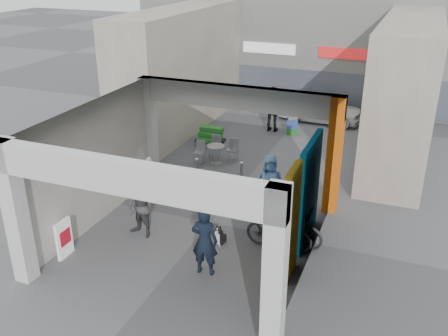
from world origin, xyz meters
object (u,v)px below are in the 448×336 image
at_px(man_elderly, 269,183).
at_px(white_van, 320,108).
at_px(man_with_dog, 205,241).
at_px(cafe_set, 216,153).
at_px(produce_stand, 211,139).
at_px(bicycle_rear, 279,231).
at_px(man_crates, 273,109).
at_px(border_collie, 219,236).
at_px(man_back_turned, 140,208).
at_px(bicycle_front, 288,224).

relative_size(man_elderly, white_van, 0.47).
bearing_deg(man_with_dog, man_elderly, -104.36).
xyz_separation_m(cafe_set, produce_stand, (-0.78, 1.35, -0.00)).
xyz_separation_m(produce_stand, white_van, (3.37, 4.65, 0.34)).
bearing_deg(cafe_set, bicycle_rear, -52.27).
bearing_deg(man_crates, border_collie, 99.08).
xyz_separation_m(man_with_dog, man_back_turned, (-2.27, 0.92, -0.03)).
relative_size(produce_stand, man_back_turned, 0.67).
bearing_deg(man_elderly, produce_stand, 109.50).
xyz_separation_m(man_with_dog, bicycle_rear, (1.34, 1.65, -0.34)).
bearing_deg(white_van, man_elderly, -175.86).
distance_m(cafe_set, man_back_turned, 5.63).
distance_m(produce_stand, man_back_turned, 7.04).
relative_size(man_with_dog, bicycle_rear, 0.99).
relative_size(bicycle_front, bicycle_rear, 1.13).
relative_size(cafe_set, border_collie, 2.36).
bearing_deg(man_crates, white_van, -126.18).
xyz_separation_m(cafe_set, white_van, (2.59, 6.00, 0.34)).
bearing_deg(border_collie, man_elderly, 85.70).
relative_size(bicycle_front, white_van, 0.53).
height_order(man_crates, bicycle_rear, man_crates).
distance_m(produce_stand, man_elderly, 5.69).
distance_m(man_elderly, white_van, 8.94).
bearing_deg(border_collie, bicycle_rear, 24.82).
bearing_deg(produce_stand, bicycle_rear, -52.18).
xyz_separation_m(border_collie, man_back_turned, (-2.11, -0.37, 0.61)).
height_order(man_back_turned, man_elderly, man_elderly).
bearing_deg(man_back_turned, man_with_dog, -8.34).
height_order(man_elderly, bicycle_rear, man_elderly).
height_order(bicycle_rear, white_van, white_van).
distance_m(man_with_dog, bicycle_rear, 2.16).
bearing_deg(produce_stand, cafe_set, -58.30).
xyz_separation_m(cafe_set, man_crates, (1.00, 3.92, 0.68)).
distance_m(border_collie, white_van, 11.25).
height_order(cafe_set, man_back_turned, man_back_turned).
height_order(produce_stand, man_with_dog, man_with_dog).
bearing_deg(man_with_dog, cafe_set, -76.24).
bearing_deg(cafe_set, man_with_dog, -69.60).
relative_size(man_with_dog, bicycle_front, 0.87).
bearing_deg(man_crates, bicycle_front, 110.39).
bearing_deg(cafe_set, white_van, 66.65).
xyz_separation_m(man_crates, bicycle_rear, (2.77, -8.80, -0.45)).
xyz_separation_m(border_collie, man_crates, (-1.27, 9.16, 0.74)).
height_order(produce_stand, man_crates, man_crates).
relative_size(cafe_set, produce_stand, 1.24).
height_order(produce_stand, bicycle_rear, bicycle_rear).
bearing_deg(man_with_dog, bicycle_rear, -135.85).
height_order(man_elderly, white_van, man_elderly).
relative_size(cafe_set, man_elderly, 0.79).
xyz_separation_m(cafe_set, bicycle_front, (3.91, -4.43, 0.23)).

